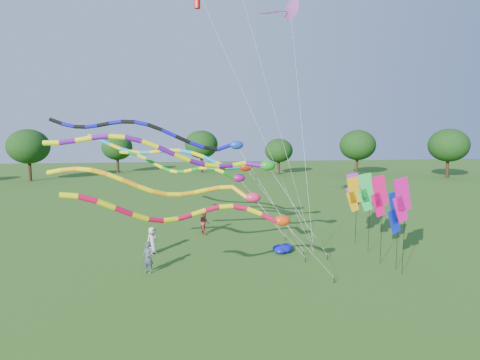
{
  "coord_description": "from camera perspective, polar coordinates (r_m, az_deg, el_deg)",
  "views": [
    {
      "loc": [
        -5.21,
        -19.56,
        7.92
      ],
      "look_at": [
        -2.03,
        4.92,
        4.8
      ],
      "focal_mm": 30.0,
      "sensor_mm": 36.0,
      "label": 1
    }
  ],
  "objects": [
    {
      "name": "banner_pole_blue_a",
      "position": [
        23.95,
        21.23,
        -4.32
      ],
      "size": [
        1.13,
        0.42,
        4.6
      ],
      "rotation": [
        0.0,
        0.0,
        0.3
      ],
      "color": "black",
      "rests_on": "ground"
    },
    {
      "name": "tree_ring",
      "position": [
        23.06,
        11.06,
        0.68
      ],
      "size": [
        116.74,
        111.52,
        9.46
      ],
      "color": "#382314",
      "rests_on": "ground"
    },
    {
      "name": "ground",
      "position": [
        21.73,
        7.23,
        -14.23
      ],
      "size": [
        160.0,
        160.0,
        0.0
      ],
      "primitive_type": "plane",
      "color": "#2B5A17",
      "rests_on": "ground"
    },
    {
      "name": "tube_kite_orange",
      "position": [
        22.52,
        -8.15,
        -1.16
      ],
      "size": [
        13.95,
        1.56,
        6.55
      ],
      "rotation": [
        0.0,
        0.0,
        0.03
      ],
      "color": "black",
      "rests_on": "ground"
    },
    {
      "name": "person_b",
      "position": [
        23.13,
        -12.93,
        -10.7
      ],
      "size": [
        0.75,
        0.63,
        1.76
      ],
      "primitive_type": "imported",
      "rotation": [
        0.0,
        0.0,
        -0.38
      ],
      "color": "#3D4856",
      "rests_on": "ground"
    },
    {
      "name": "tube_kite_green",
      "position": [
        29.51,
        -6.25,
        1.45
      ],
      "size": [
        11.73,
        3.87,
        6.84
      ],
      "rotation": [
        0.0,
        0.0,
        -0.31
      ],
      "color": "black",
      "rests_on": "ground"
    },
    {
      "name": "banner_pole_green",
      "position": [
        26.76,
        17.53,
        -1.7
      ],
      "size": [
        1.11,
        0.51,
        5.2
      ],
      "rotation": [
        0.0,
        0.0,
        -0.38
      ],
      "color": "black",
      "rests_on": "ground"
    },
    {
      "name": "person_c",
      "position": [
        30.79,
        -5.09,
        -6.04
      ],
      "size": [
        0.89,
        1.02,
        1.76
      ],
      "primitive_type": "imported",
      "rotation": [
        0.0,
        0.0,
        1.88
      ],
      "color": "brown",
      "rests_on": "ground"
    },
    {
      "name": "banner_pole_violet",
      "position": [
        30.34,
        15.85,
        -1.34
      ],
      "size": [
        1.13,
        0.42,
        4.82
      ],
      "rotation": [
        0.0,
        0.0,
        -0.3
      ],
      "color": "black",
      "rests_on": "ground"
    },
    {
      "name": "tube_kite_red",
      "position": [
        18.14,
        -4.25,
        -4.84
      ],
      "size": [
        12.12,
        3.44,
        6.06
      ],
      "rotation": [
        0.0,
        0.0,
        0.23
      ],
      "color": "black",
      "rests_on": "ground"
    },
    {
      "name": "person_a",
      "position": [
        26.51,
        -12.38,
        -8.39
      ],
      "size": [
        0.99,
        1.0,
        1.74
      ],
      "primitive_type": "imported",
      "rotation": [
        0.0,
        0.0,
        0.8
      ],
      "color": "beige",
      "rests_on": "ground"
    },
    {
      "name": "tube_kite_blue",
      "position": [
        25.22,
        -10.85,
        6.33
      ],
      "size": [
        15.56,
        3.35,
        9.19
      ],
      "rotation": [
        0.0,
        0.0,
        -0.17
      ],
      "color": "black",
      "rests_on": "ground"
    },
    {
      "name": "tube_kite_purple",
      "position": [
        22.06,
        -7.03,
        3.46
      ],
      "size": [
        15.46,
        1.68,
        8.28
      ],
      "rotation": [
        0.0,
        0.0,
        0.08
      ],
      "color": "black",
      "rests_on": "ground"
    },
    {
      "name": "banner_pole_magenta_a",
      "position": [
        24.72,
        19.2,
        -2.21
      ],
      "size": [
        1.16,
        0.19,
        5.32
      ],
      "rotation": [
        0.0,
        0.0,
        0.1
      ],
      "color": "black",
      "rests_on": "ground"
    },
    {
      "name": "delta_kite_high_c",
      "position": [
        30.9,
        7.17,
        23.0
      ],
      "size": [
        3.22,
        6.28,
        17.35
      ],
      "rotation": [
        0.0,
        0.0,
        0.47
      ],
      "color": "black",
      "rests_on": "ground"
    },
    {
      "name": "banner_pole_magenta_b",
      "position": [
        23.17,
        22.02,
        -2.68
      ],
      "size": [
        1.16,
        0.2,
        5.43
      ],
      "rotation": [
        0.0,
        0.0,
        0.11
      ],
      "color": "black",
      "rests_on": "ground"
    },
    {
      "name": "tube_kite_cyan",
      "position": [
        31.49,
        -8.09,
        3.38
      ],
      "size": [
        15.55,
        5.83,
        8.08
      ],
      "rotation": [
        0.0,
        0.0,
        -0.33
      ],
      "color": "black",
      "rests_on": "ground"
    },
    {
      "name": "blue_nylon_heap",
      "position": [
        26.64,
        5.71,
        -9.67
      ],
      "size": [
        1.56,
        1.4,
        0.45
      ],
      "color": "#0C0FA8",
      "rests_on": "ground"
    },
    {
      "name": "banner_pole_orange",
      "position": [
        28.64,
        15.86,
        -1.98
      ],
      "size": [
        1.16,
        0.12,
        4.75
      ],
      "rotation": [
        0.0,
        0.0,
        0.04
      ],
      "color": "black",
      "rests_on": "ground"
    }
  ]
}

